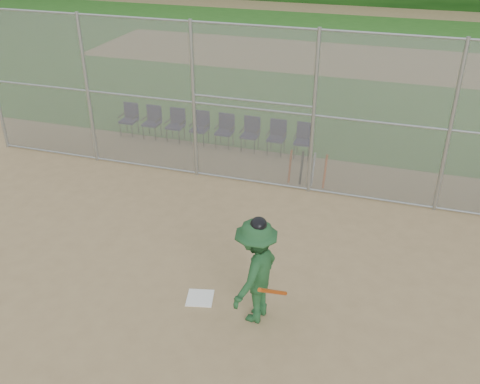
% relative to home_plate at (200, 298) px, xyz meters
% --- Properties ---
extents(ground, '(100.00, 100.00, 0.00)m').
position_rel_home_plate_xyz_m(ground, '(0.07, -0.33, -0.01)').
color(ground, tan).
rests_on(ground, ground).
extents(grass_strip, '(100.00, 100.00, 0.00)m').
position_rel_home_plate_xyz_m(grass_strip, '(0.07, 17.67, -0.01)').
color(grass_strip, '#275F1C').
rests_on(grass_strip, ground).
extents(dirt_patch_far, '(24.00, 24.00, 0.00)m').
position_rel_home_plate_xyz_m(dirt_patch_far, '(0.07, 17.67, -0.00)').
color(dirt_patch_far, tan).
rests_on(dirt_patch_far, ground).
extents(backstop_fence, '(16.09, 0.09, 4.00)m').
position_rel_home_plate_xyz_m(backstop_fence, '(0.07, 4.67, 2.06)').
color(backstop_fence, gray).
rests_on(backstop_fence, ground).
extents(home_plate, '(0.57, 0.57, 0.02)m').
position_rel_home_plate_xyz_m(home_plate, '(0.00, 0.00, 0.00)').
color(home_plate, white).
rests_on(home_plate, ground).
extents(batter_at_plate, '(1.05, 1.43, 2.02)m').
position_rel_home_plate_xyz_m(batter_at_plate, '(1.09, -0.15, 0.97)').
color(batter_at_plate, '#1F4E28').
rests_on(batter_at_plate, ground).
extents(spare_bats, '(0.96, 0.36, 0.84)m').
position_rel_home_plate_xyz_m(spare_bats, '(0.94, 5.07, 0.40)').
color(spare_bats, '#D84C14').
rests_on(spare_bats, ground).
extents(chair_0, '(0.54, 0.52, 0.96)m').
position_rel_home_plate_xyz_m(chair_0, '(-4.93, 6.61, 0.47)').
color(chair_0, '#11103C').
rests_on(chair_0, ground).
extents(chair_1, '(0.54, 0.52, 0.96)m').
position_rel_home_plate_xyz_m(chair_1, '(-4.16, 6.61, 0.47)').
color(chair_1, '#11103C').
rests_on(chair_1, ground).
extents(chair_2, '(0.54, 0.52, 0.96)m').
position_rel_home_plate_xyz_m(chair_2, '(-3.38, 6.61, 0.47)').
color(chair_2, '#11103C').
rests_on(chair_2, ground).
extents(chair_3, '(0.54, 0.52, 0.96)m').
position_rel_home_plate_xyz_m(chair_3, '(-2.60, 6.61, 0.47)').
color(chair_3, '#11103C').
rests_on(chair_3, ground).
extents(chair_4, '(0.54, 0.52, 0.96)m').
position_rel_home_plate_xyz_m(chair_4, '(-1.82, 6.61, 0.47)').
color(chair_4, '#11103C').
rests_on(chair_4, ground).
extents(chair_5, '(0.54, 0.52, 0.96)m').
position_rel_home_plate_xyz_m(chair_5, '(-1.05, 6.61, 0.47)').
color(chair_5, '#11103C').
rests_on(chair_5, ground).
extents(chair_6, '(0.54, 0.52, 0.96)m').
position_rel_home_plate_xyz_m(chair_6, '(-0.27, 6.61, 0.47)').
color(chair_6, '#11103C').
rests_on(chair_6, ground).
extents(chair_7, '(0.54, 0.52, 0.96)m').
position_rel_home_plate_xyz_m(chair_7, '(0.51, 6.61, 0.47)').
color(chair_7, '#11103C').
rests_on(chair_7, ground).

